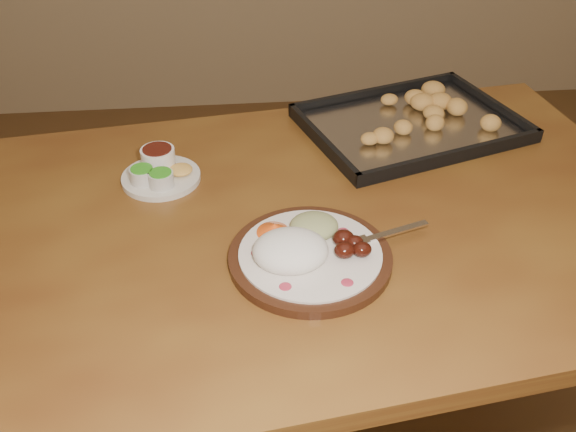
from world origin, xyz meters
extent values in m
cube|color=brown|center=(-0.26, -0.01, 0.73)|extent=(1.61, 1.09, 0.04)
cylinder|color=#452714|center=(0.36, 0.46, 0.35)|extent=(0.07, 0.07, 0.71)
cylinder|color=#32190E|center=(-0.24, -0.13, 0.76)|extent=(0.29, 0.29, 0.02)
cylinder|color=silver|center=(-0.24, -0.13, 0.77)|extent=(0.25, 0.25, 0.01)
ellipsoid|color=#AB2940|center=(-0.29, -0.22, 0.77)|extent=(0.02, 0.02, 0.00)
ellipsoid|color=#AB2940|center=(-0.19, -0.22, 0.77)|extent=(0.02, 0.02, 0.00)
ellipsoid|color=#AB2940|center=(-0.17, -0.08, 0.77)|extent=(0.02, 0.02, 0.00)
ellipsoid|color=#AB2940|center=(-0.33, -0.13, 0.77)|extent=(0.02, 0.02, 0.00)
ellipsoid|color=silver|center=(-0.28, -0.15, 0.79)|extent=(0.15, 0.13, 0.06)
ellipsoid|color=#411309|center=(-0.18, -0.15, 0.79)|extent=(0.04, 0.03, 0.03)
ellipsoid|color=#411309|center=(-0.16, -0.13, 0.79)|extent=(0.04, 0.03, 0.03)
ellipsoid|color=#411309|center=(-0.18, -0.12, 0.79)|extent=(0.04, 0.03, 0.03)
ellipsoid|color=#411309|center=(-0.15, -0.15, 0.79)|extent=(0.04, 0.03, 0.03)
ellipsoid|color=tan|center=(-0.23, -0.07, 0.78)|extent=(0.10, 0.09, 0.04)
cone|color=#E04E14|center=(-0.30, -0.07, 0.78)|extent=(0.09, 0.09, 0.03)
cube|color=silver|center=(-0.08, -0.09, 0.77)|extent=(0.13, 0.06, 0.00)
cube|color=silver|center=(-0.15, -0.12, 0.78)|extent=(0.04, 0.03, 0.00)
cylinder|color=silver|center=(-0.17, -0.13, 0.78)|extent=(0.03, 0.01, 0.00)
cylinder|color=silver|center=(-0.17, -0.13, 0.78)|extent=(0.03, 0.01, 0.00)
cylinder|color=silver|center=(-0.18, -0.12, 0.78)|extent=(0.03, 0.01, 0.00)
cylinder|color=silver|center=(-0.18, -0.12, 0.78)|extent=(0.03, 0.01, 0.00)
cylinder|color=silver|center=(-0.52, 0.15, 0.76)|extent=(0.16, 0.16, 0.01)
cylinder|color=beige|center=(-0.55, 0.13, 0.78)|extent=(0.05, 0.05, 0.03)
cylinder|color=green|center=(-0.55, 0.13, 0.79)|extent=(0.04, 0.04, 0.00)
cylinder|color=beige|center=(-0.51, 0.11, 0.78)|extent=(0.05, 0.05, 0.03)
cylinder|color=green|center=(-0.51, 0.11, 0.79)|extent=(0.04, 0.04, 0.00)
cylinder|color=white|center=(-0.52, 0.19, 0.78)|extent=(0.07, 0.07, 0.04)
cylinder|color=#3C110B|center=(-0.52, 0.19, 0.80)|extent=(0.06, 0.06, 0.00)
ellipsoid|color=#E0B34F|center=(-0.47, 0.16, 0.77)|extent=(0.05, 0.05, 0.02)
cube|color=black|center=(0.05, 0.32, 0.75)|extent=(0.56, 0.48, 0.01)
cube|color=black|center=(0.00, 0.48, 0.77)|extent=(0.45, 0.16, 0.02)
cube|color=black|center=(0.11, 0.16, 0.77)|extent=(0.45, 0.16, 0.02)
cube|color=black|center=(0.27, 0.39, 0.77)|extent=(0.12, 0.33, 0.02)
cube|color=black|center=(-0.17, 0.25, 0.77)|extent=(0.12, 0.33, 0.02)
cube|color=silver|center=(0.05, 0.32, 0.76)|extent=(0.52, 0.44, 0.00)
ellipsoid|color=gold|center=(0.11, 0.34, 0.78)|extent=(0.05, 0.05, 0.04)
ellipsoid|color=gold|center=(0.14, 0.39, 0.78)|extent=(0.07, 0.07, 0.04)
ellipsoid|color=gold|center=(0.06, 0.42, 0.78)|extent=(0.07, 0.07, 0.04)
ellipsoid|color=gold|center=(0.04, 0.37, 0.78)|extent=(0.05, 0.05, 0.04)
ellipsoid|color=gold|center=(-0.02, 0.38, 0.78)|extent=(0.07, 0.07, 0.04)
ellipsoid|color=gold|center=(0.00, 0.32, 0.78)|extent=(0.07, 0.07, 0.04)
ellipsoid|color=gold|center=(-0.07, 0.28, 0.78)|extent=(0.05, 0.05, 0.04)
ellipsoid|color=gold|center=(0.00, 0.25, 0.78)|extent=(0.07, 0.07, 0.04)
ellipsoid|color=gold|center=(0.00, 0.25, 0.78)|extent=(0.07, 0.07, 0.04)
ellipsoid|color=gold|center=(0.08, 0.23, 0.78)|extent=(0.05, 0.05, 0.04)
ellipsoid|color=gold|center=(0.09, 0.29, 0.78)|extent=(0.07, 0.07, 0.04)
ellipsoid|color=gold|center=(0.17, 0.32, 0.78)|extent=(0.07, 0.07, 0.04)
camera|label=1|loc=(-0.36, -0.98, 1.48)|focal=40.00mm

